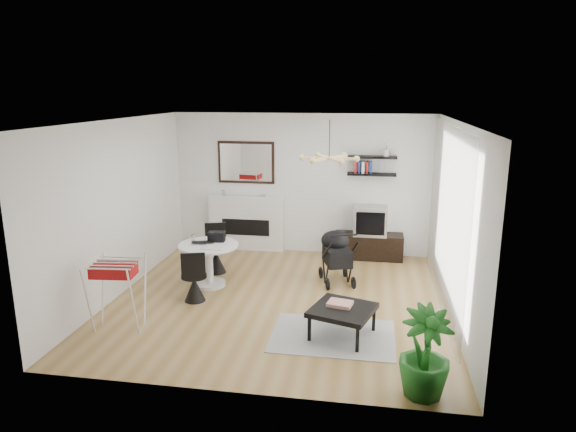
% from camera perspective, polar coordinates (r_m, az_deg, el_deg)
% --- Properties ---
extents(floor, '(5.00, 5.00, 0.00)m').
position_cam_1_polar(floor, '(7.94, -1.01, -9.31)').
color(floor, olive).
rests_on(floor, ground).
extents(ceiling, '(5.00, 5.00, 0.00)m').
position_cam_1_polar(ceiling, '(7.31, -1.10, 10.54)').
color(ceiling, white).
rests_on(ceiling, wall_back).
extents(wall_back, '(5.00, 0.00, 5.00)m').
position_cam_1_polar(wall_back, '(9.93, 1.57, 3.56)').
color(wall_back, white).
rests_on(wall_back, floor).
extents(wall_left, '(0.00, 5.00, 5.00)m').
position_cam_1_polar(wall_left, '(8.33, -18.23, 0.85)').
color(wall_left, white).
rests_on(wall_left, floor).
extents(wall_right, '(0.00, 5.00, 5.00)m').
position_cam_1_polar(wall_right, '(7.48, 18.13, -0.55)').
color(wall_right, white).
rests_on(wall_right, floor).
extents(sheer_curtain, '(0.04, 3.60, 2.60)m').
position_cam_1_polar(sheer_curtain, '(7.66, 17.18, -0.16)').
color(sheer_curtain, white).
rests_on(sheer_curtain, wall_right).
extents(fireplace, '(1.50, 0.17, 2.16)m').
position_cam_1_polar(fireplace, '(10.20, -4.65, -0.03)').
color(fireplace, white).
rests_on(fireplace, floor).
extents(shelf_lower, '(0.90, 0.25, 0.04)m').
position_cam_1_polar(shelf_lower, '(9.67, 9.28, 4.60)').
color(shelf_lower, black).
rests_on(shelf_lower, wall_back).
extents(shelf_upper, '(0.90, 0.25, 0.04)m').
position_cam_1_polar(shelf_upper, '(9.62, 9.35, 6.49)').
color(shelf_upper, black).
rests_on(shelf_upper, wall_back).
extents(pendant_lamp, '(0.90, 0.90, 0.10)m').
position_cam_1_polar(pendant_lamp, '(7.57, 4.59, 6.42)').
color(pendant_lamp, tan).
rests_on(pendant_lamp, ceiling).
extents(tv_console, '(1.27, 0.44, 0.48)m').
position_cam_1_polar(tv_console, '(9.88, 8.97, -3.31)').
color(tv_console, black).
rests_on(tv_console, floor).
extents(crt_tv, '(0.61, 0.54, 0.54)m').
position_cam_1_polar(crt_tv, '(9.74, 9.15, -0.48)').
color(crt_tv, '#B1B1B3').
rests_on(crt_tv, tv_console).
extents(dining_table, '(0.96, 0.96, 0.70)m').
position_cam_1_polar(dining_table, '(8.43, -8.79, -4.69)').
color(dining_table, white).
rests_on(dining_table, floor).
extents(laptop, '(0.41, 0.33, 0.03)m').
position_cam_1_polar(laptop, '(8.37, -9.45, -3.03)').
color(laptop, black).
rests_on(laptop, dining_table).
extents(black_bag, '(0.29, 0.19, 0.16)m').
position_cam_1_polar(black_bag, '(8.49, -7.95, -2.27)').
color(black_bag, black).
rests_on(black_bag, dining_table).
extents(newspaper, '(0.34, 0.29, 0.01)m').
position_cam_1_polar(newspaper, '(8.18, -8.30, -3.45)').
color(newspaper, white).
rests_on(newspaper, dining_table).
extents(drinking_glass, '(0.06, 0.06, 0.10)m').
position_cam_1_polar(drinking_glass, '(8.59, -10.50, -2.39)').
color(drinking_glass, white).
rests_on(drinking_glass, dining_table).
extents(chair_far, '(0.44, 0.45, 0.85)m').
position_cam_1_polar(chair_far, '(9.09, -7.98, -4.58)').
color(chair_far, black).
rests_on(chair_far, floor).
extents(chair_near, '(0.42, 0.43, 0.81)m').
position_cam_1_polar(chair_near, '(7.93, -10.36, -7.56)').
color(chair_near, black).
rests_on(chair_near, floor).
extents(drying_rack, '(0.69, 0.65, 0.95)m').
position_cam_1_polar(drying_rack, '(7.22, -18.44, -8.20)').
color(drying_rack, white).
rests_on(drying_rack, floor).
extents(stroller, '(0.68, 0.86, 0.95)m').
position_cam_1_polar(stroller, '(8.56, 5.40, -4.69)').
color(stroller, black).
rests_on(stroller, floor).
extents(rug, '(1.59, 1.15, 0.01)m').
position_cam_1_polar(rug, '(6.89, 5.00, -13.12)').
color(rug, '#979797').
rests_on(rug, floor).
extents(coffee_table, '(0.94, 0.94, 0.39)m').
position_cam_1_polar(coffee_table, '(6.76, 6.09, -10.44)').
color(coffee_table, black).
rests_on(coffee_table, rug).
extents(magazines, '(0.35, 0.30, 0.04)m').
position_cam_1_polar(magazines, '(6.80, 5.80, -9.66)').
color(magazines, '#CF4833').
rests_on(magazines, coffee_table).
extents(potted_plant, '(0.70, 0.70, 0.97)m').
position_cam_1_polar(potted_plant, '(5.65, 14.97, -14.48)').
color(potted_plant, '#1D621C').
rests_on(potted_plant, floor).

